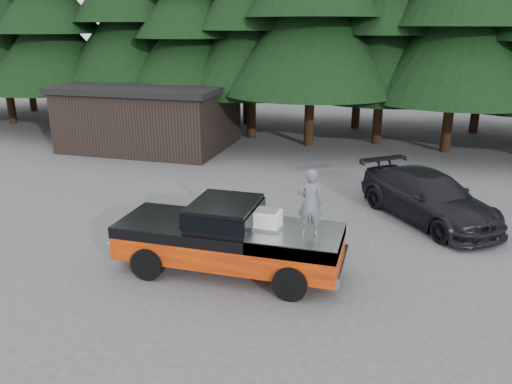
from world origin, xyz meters
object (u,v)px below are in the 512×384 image
(air_compressor, at_px, (268,220))
(utility_building, at_px, (151,115))
(pickup_truck, at_px, (229,248))
(man_on_bed, at_px, (310,203))
(parked_car, at_px, (428,197))

(air_compressor, bearing_deg, utility_building, 130.61)
(pickup_truck, xyz_separation_m, air_compressor, (1.03, 0.01, 0.88))
(pickup_truck, distance_m, man_on_bed, 2.60)
(parked_car, height_order, utility_building, utility_building)
(man_on_bed, relative_size, parked_car, 0.31)
(pickup_truck, height_order, air_compressor, air_compressor)
(pickup_truck, bearing_deg, parked_car, 45.74)
(parked_car, bearing_deg, man_on_bed, -157.73)
(air_compressor, xyz_separation_m, utility_building, (-9.62, 12.49, 0.12))
(pickup_truck, xyz_separation_m, utility_building, (-8.58, 12.50, 1.00))
(pickup_truck, distance_m, parked_car, 7.39)
(man_on_bed, bearing_deg, air_compressor, -18.53)
(man_on_bed, height_order, parked_car, man_on_bed)
(pickup_truck, distance_m, utility_building, 15.20)
(parked_car, xyz_separation_m, utility_building, (-13.74, 7.21, 0.87))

